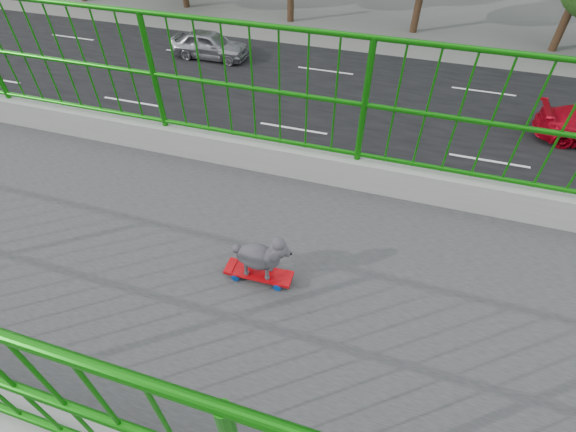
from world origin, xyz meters
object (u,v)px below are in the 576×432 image
Objects in this scene: poodle at (261,256)px; car_5 at (475,283)px; car_4 at (210,45)px; skateboard at (259,274)px.

poodle is 0.11× the size of car_5.
poodle is 0.11× the size of car_4.
skateboard is at bearing -31.25° from car_5.
car_5 is (-5.96, 3.59, -6.56)m from poodle.
car_4 is (-18.76, -10.05, -6.32)m from skateboard.
car_4 reaches higher than car_5.
poodle is at bearing -151.77° from car_4.
skateboard reaches higher than car_5.
car_4 is at bearing -153.25° from skateboard.
car_5 is (-5.96, 3.62, -6.34)m from skateboard.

